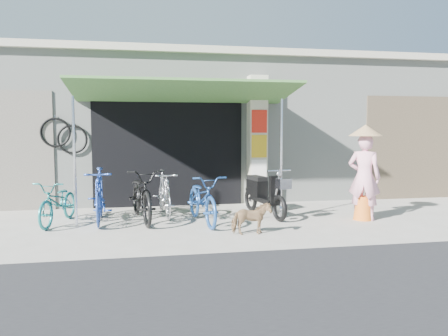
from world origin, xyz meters
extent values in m
plane|color=#A9A499|center=(0.00, 0.00, 0.00)|extent=(80.00, 80.00, 0.00)
cube|color=#ABB1A8|center=(0.00, 5.10, 1.75)|extent=(12.00, 5.00, 3.50)
cube|color=#B8B29D|center=(0.00, 5.10, 3.58)|extent=(12.30, 5.30, 0.16)
cube|color=black|center=(-1.20, 2.58, 1.25)|extent=(3.40, 0.06, 2.50)
cube|color=black|center=(-1.20, 2.59, 0.55)|extent=(3.06, 0.04, 1.10)
torus|color=black|center=(-3.30, 2.54, 1.55)|extent=(0.65, 0.05, 0.65)
cylinder|color=silver|center=(-3.30, 2.56, 1.87)|extent=(0.02, 0.02, 0.12)
torus|color=black|center=(-3.65, 2.54, 1.70)|extent=(0.65, 0.05, 0.65)
cylinder|color=silver|center=(-3.65, 2.56, 2.02)|extent=(0.02, 0.02, 0.12)
cube|color=beige|center=(0.85, 2.45, 1.50)|extent=(0.42, 0.42, 3.00)
cube|color=red|center=(0.85, 2.23, 1.95)|extent=(0.36, 0.02, 0.52)
cube|color=gold|center=(0.85, 2.23, 1.38)|extent=(0.36, 0.02, 0.52)
cube|color=white|center=(0.85, 2.23, 0.82)|extent=(0.36, 0.02, 0.50)
cube|color=#3A692F|center=(-0.90, 1.65, 2.55)|extent=(4.60, 1.88, 0.35)
cylinder|color=silver|center=(-3.00, 0.75, 1.18)|extent=(0.05, 0.05, 2.36)
cylinder|color=silver|center=(0.90, 0.75, 1.18)|extent=(0.05, 0.05, 2.36)
cube|color=brown|center=(5.00, 2.59, 1.30)|extent=(2.60, 0.06, 2.60)
imported|color=#197271|center=(-3.34, 0.98, 0.41)|extent=(0.88, 1.65, 0.82)
imported|color=#21409A|center=(-2.60, 0.98, 0.52)|extent=(0.56, 1.73, 1.03)
imported|color=black|center=(-1.81, 1.00, 0.51)|extent=(1.00, 2.04, 1.03)
imported|color=#B9B8BD|center=(-1.37, 1.39, 0.47)|extent=(0.59, 1.59, 0.94)
imported|color=#1F4B91|center=(-0.69, 0.58, 0.46)|extent=(0.86, 1.84, 0.93)
imported|color=tan|center=(-0.01, -0.48, 0.27)|extent=(0.65, 0.30, 0.55)
torus|color=black|center=(0.78, 0.44, 0.26)|extent=(0.19, 0.52, 0.51)
torus|color=black|center=(0.52, 1.66, 0.26)|extent=(0.19, 0.52, 0.51)
cube|color=black|center=(0.65, 1.05, 0.33)|extent=(0.40, 0.94, 0.10)
cube|color=black|center=(0.58, 1.38, 0.54)|extent=(0.35, 0.57, 0.33)
cube|color=black|center=(0.58, 1.38, 0.74)|extent=(0.34, 0.57, 0.09)
cube|color=black|center=(0.74, 0.63, 0.60)|extent=(0.23, 0.14, 0.54)
cylinder|color=silver|center=(0.77, 0.47, 0.98)|extent=(0.50, 0.13, 0.03)
cube|color=silver|center=(0.81, 0.30, 0.75)|extent=(0.28, 0.24, 0.19)
imported|color=#EFA1B7|center=(2.45, 0.32, 0.84)|extent=(0.73, 0.68, 1.68)
cone|color=orange|center=(2.45, 0.32, 0.23)|extent=(0.38, 0.38, 0.46)
cone|color=tan|center=(2.45, 0.32, 1.75)|extent=(0.64, 0.64, 0.22)
camera|label=1|loc=(-1.76, -7.48, 1.75)|focal=35.00mm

